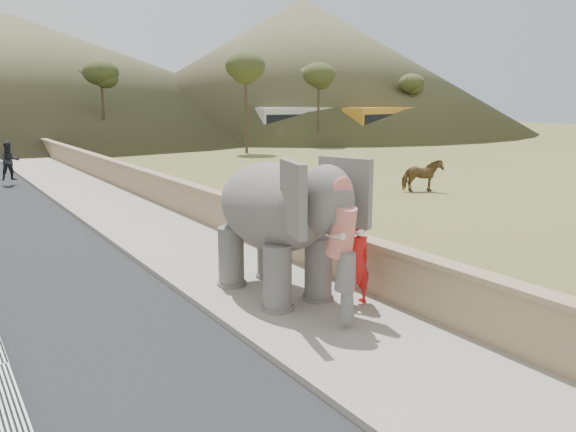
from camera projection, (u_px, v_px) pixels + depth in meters
The scene contains 11 objects.
ground at pixel (303, 315), 10.29m from camera, with size 160.00×160.00×0.00m, color olive.
walkway at pixel (130, 217), 18.46m from camera, with size 3.00×120.00×0.15m, color #9E9687.
parapet at pixel (177, 198), 19.25m from camera, with size 0.30×120.00×1.10m, color tan.
cow at pixel (422, 176), 23.71m from camera, with size 0.75×1.65×1.40m, color brown.
distant_car at pixel (261, 135), 49.37m from camera, with size 1.70×4.23×1.44m, color silver.
bus_white at pixel (318, 125), 50.76m from camera, with size 2.50×11.00×3.10m, color silver.
bus_orange at pixel (393, 124), 52.01m from camera, with size 2.50×11.00×3.10m, color orange.
hill_right at pixel (303, 65), 70.52m from camera, with size 56.00×56.00×16.00m, color brown.
hill_far at pixel (12, 73), 68.84m from camera, with size 80.00×80.00×14.00m, color brown.
elephant_and_man at pixel (274, 226), 10.83m from camera, with size 2.24×3.79×2.71m.
trees at pixel (133, 100), 33.00m from camera, with size 47.80×42.32×8.90m.
Camera 1 is at (-5.55, -7.96, 3.90)m, focal length 35.00 mm.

